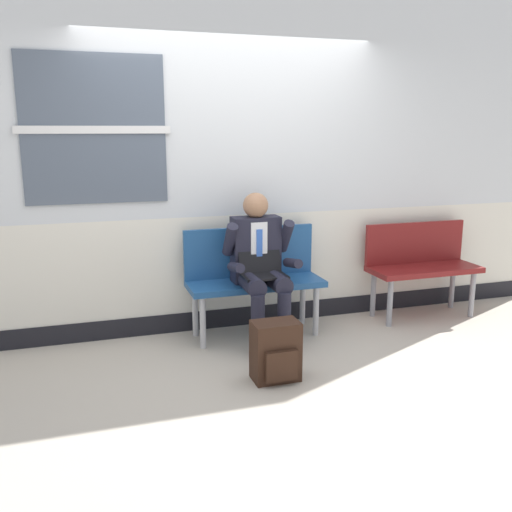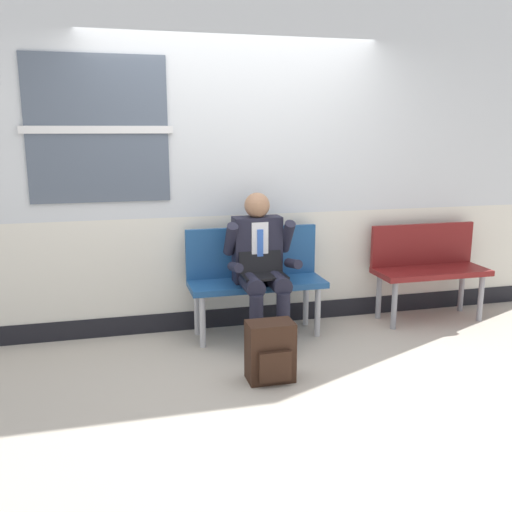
{
  "view_description": "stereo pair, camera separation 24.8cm",
  "coord_description": "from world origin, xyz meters",
  "px_view_note": "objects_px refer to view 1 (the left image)",
  "views": [
    {
      "loc": [
        -1.29,
        -4.1,
        1.75
      ],
      "look_at": [
        0.06,
        0.11,
        0.75
      ],
      "focal_mm": 39.73,
      "sensor_mm": 36.0,
      "label": 1
    },
    {
      "loc": [
        -1.05,
        -4.17,
        1.75
      ],
      "look_at": [
        0.06,
        0.11,
        0.75
      ],
      "focal_mm": 39.73,
      "sensor_mm": 36.0,
      "label": 2
    }
  ],
  "objects_px": {
    "bench_empty": "(420,261)",
    "person_seated": "(260,264)",
    "bench_with_person": "(253,273)",
    "backpack": "(276,352)"
  },
  "relations": [
    {
      "from": "person_seated",
      "to": "backpack",
      "type": "height_order",
      "value": "person_seated"
    },
    {
      "from": "bench_with_person",
      "to": "bench_empty",
      "type": "distance_m",
      "value": 1.66
    },
    {
      "from": "person_seated",
      "to": "bench_with_person",
      "type": "bearing_deg",
      "value": 90.0
    },
    {
      "from": "bench_with_person",
      "to": "person_seated",
      "type": "xyz_separation_m",
      "value": [
        -0.0,
        -0.2,
        0.12
      ]
    },
    {
      "from": "bench_with_person",
      "to": "backpack",
      "type": "distance_m",
      "value": 1.03
    },
    {
      "from": "bench_empty",
      "to": "backpack",
      "type": "bearing_deg",
      "value": -151.87
    },
    {
      "from": "bench_empty",
      "to": "person_seated",
      "type": "distance_m",
      "value": 1.68
    },
    {
      "from": "bench_empty",
      "to": "person_seated",
      "type": "height_order",
      "value": "person_seated"
    },
    {
      "from": "bench_empty",
      "to": "person_seated",
      "type": "xyz_separation_m",
      "value": [
        -1.66,
        -0.19,
        0.14
      ]
    },
    {
      "from": "bench_with_person",
      "to": "person_seated",
      "type": "height_order",
      "value": "person_seated"
    }
  ]
}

